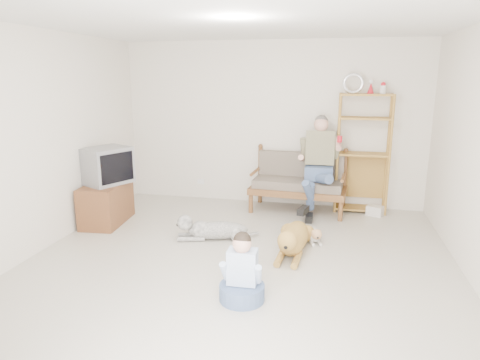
% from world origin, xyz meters
% --- Properties ---
extents(floor, '(5.50, 5.50, 0.00)m').
position_xyz_m(floor, '(0.00, 0.00, 0.00)').
color(floor, beige).
rests_on(floor, ground).
extents(ceiling, '(5.50, 5.50, 0.00)m').
position_xyz_m(ceiling, '(0.00, 0.00, 2.70)').
color(ceiling, silver).
rests_on(ceiling, ground).
extents(wall_back, '(5.00, 0.00, 5.00)m').
position_xyz_m(wall_back, '(0.00, 2.75, 1.35)').
color(wall_back, beige).
rests_on(wall_back, ground).
extents(wall_front, '(5.00, 0.00, 5.00)m').
position_xyz_m(wall_front, '(0.00, -2.75, 1.35)').
color(wall_front, beige).
rests_on(wall_front, ground).
extents(wall_left, '(0.00, 5.50, 5.50)m').
position_xyz_m(wall_left, '(-2.50, 0.00, 1.35)').
color(wall_left, beige).
rests_on(wall_left, ground).
extents(loveseat, '(1.55, 0.82, 0.95)m').
position_xyz_m(loveseat, '(0.50, 2.40, 0.49)').
color(loveseat, brown).
rests_on(loveseat, ground).
extents(man, '(0.59, 0.84, 1.36)m').
position_xyz_m(man, '(0.80, 2.17, 0.71)').
color(man, '#4D608E').
rests_on(man, loveseat).
extents(etagere, '(0.83, 0.36, 2.18)m').
position_xyz_m(etagere, '(1.48, 2.55, 0.96)').
color(etagere, olive).
rests_on(etagere, ground).
extents(book_stack, '(0.29, 0.26, 0.15)m').
position_xyz_m(book_stack, '(1.71, 2.37, 0.08)').
color(book_stack, white).
rests_on(book_stack, ground).
extents(tv_stand, '(0.57, 0.94, 0.60)m').
position_xyz_m(tv_stand, '(-2.23, 1.17, 0.30)').
color(tv_stand, brown).
rests_on(tv_stand, ground).
extents(crt_tv, '(0.73, 0.79, 0.53)m').
position_xyz_m(crt_tv, '(-2.19, 1.21, 0.86)').
color(crt_tv, slate).
rests_on(crt_tv, tv_stand).
extents(wall_outlet, '(0.12, 0.02, 0.08)m').
position_xyz_m(wall_outlet, '(-1.25, 2.73, 0.30)').
color(wall_outlet, silver).
rests_on(wall_outlet, ground).
extents(golden_retriever, '(0.40, 1.37, 0.42)m').
position_xyz_m(golden_retriever, '(0.58, 0.67, 0.17)').
color(golden_retriever, '#AB7D3B').
rests_on(golden_retriever, ground).
extents(shaggy_dog, '(1.12, 0.48, 0.34)m').
position_xyz_m(shaggy_dog, '(-0.54, 0.86, 0.14)').
color(shaggy_dog, silver).
rests_on(shaggy_dog, ground).
extents(terrier, '(0.27, 0.57, 0.22)m').
position_xyz_m(terrier, '(0.82, 1.07, 0.09)').
color(terrier, silver).
rests_on(terrier, ground).
extents(child, '(0.45, 0.45, 0.70)m').
position_xyz_m(child, '(0.21, -0.62, 0.25)').
color(child, '#4D608E').
rests_on(child, ground).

